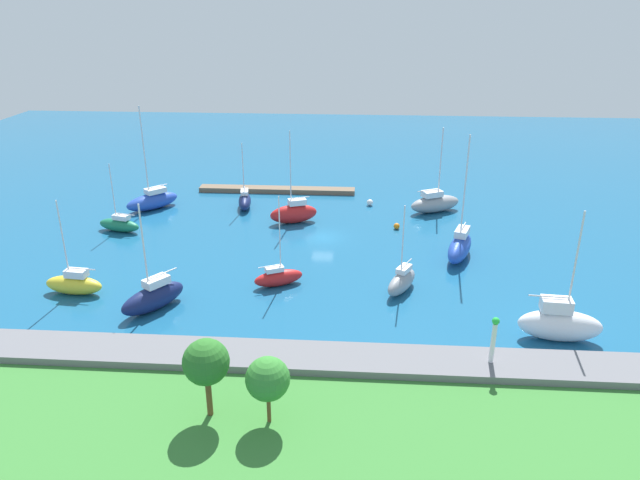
% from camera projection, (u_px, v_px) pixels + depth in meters
% --- Properties ---
extents(water, '(160.00, 160.00, 0.00)m').
position_uv_depth(water, '(323.00, 237.00, 70.04)').
color(water, '#19567F').
rests_on(water, ground).
extents(pier_dock, '(22.83, 2.02, 0.68)m').
position_uv_depth(pier_dock, '(277.00, 190.00, 86.26)').
color(pier_dock, brown).
rests_on(pier_dock, ground).
extents(breakwater, '(73.47, 3.97, 1.49)m').
position_uv_depth(breakwater, '(299.00, 362.00, 44.69)').
color(breakwater, slate).
rests_on(breakwater, ground).
extents(shoreline_park, '(60.57, 12.63, 0.91)m').
position_uv_depth(shoreline_park, '(287.00, 434.00, 37.76)').
color(shoreline_park, '#387A33').
rests_on(shoreline_park, ground).
extents(harbor_beacon, '(0.56, 0.56, 3.73)m').
position_uv_depth(harbor_beacon, '(494.00, 337.00, 42.66)').
color(harbor_beacon, silver).
rests_on(harbor_beacon, breakwater).
extents(park_tree_center, '(3.03, 3.03, 5.60)m').
position_uv_depth(park_tree_center, '(206.00, 362.00, 37.36)').
color(park_tree_center, brown).
rests_on(park_tree_center, shoreline_park).
extents(park_tree_west, '(2.86, 2.86, 4.73)m').
position_uv_depth(park_tree_west, '(268.00, 379.00, 36.99)').
color(park_tree_west, brown).
rests_on(park_tree_west, shoreline_park).
extents(sailboat_blue_off_beacon, '(4.40, 7.45, 13.77)m').
position_uv_depth(sailboat_blue_off_beacon, '(460.00, 246.00, 63.86)').
color(sailboat_blue_off_beacon, '#2347B2').
rests_on(sailboat_blue_off_beacon, water).
extents(sailboat_gray_by_breakwater, '(3.82, 5.35, 8.92)m').
position_uv_depth(sailboat_gray_by_breakwater, '(402.00, 281.00, 56.72)').
color(sailboat_gray_by_breakwater, gray).
rests_on(sailboat_gray_by_breakwater, water).
extents(sailboat_navy_mid_basin, '(2.50, 5.81, 8.97)m').
position_uv_depth(sailboat_navy_mid_basin, '(245.00, 200.00, 79.56)').
color(sailboat_navy_mid_basin, '#141E4C').
rests_on(sailboat_navy_mid_basin, water).
extents(sailboat_red_outer_mooring, '(5.13, 3.51, 9.28)m').
position_uv_depth(sailboat_red_outer_mooring, '(278.00, 277.00, 58.00)').
color(sailboat_red_outer_mooring, red).
rests_on(sailboat_red_outer_mooring, water).
extents(sailboat_yellow_east_end, '(5.86, 2.37, 9.47)m').
position_uv_depth(sailboat_yellow_east_end, '(74.00, 284.00, 56.30)').
color(sailboat_yellow_east_end, yellow).
rests_on(sailboat_yellow_east_end, water).
extents(sailboat_white_far_south, '(6.93, 2.89, 11.42)m').
position_uv_depth(sailboat_white_far_south, '(560.00, 323.00, 48.51)').
color(sailboat_white_far_south, white).
rests_on(sailboat_white_far_south, water).
extents(sailboat_green_along_channel, '(5.74, 3.02, 8.44)m').
position_uv_depth(sailboat_green_along_channel, '(119.00, 224.00, 71.48)').
color(sailboat_green_along_channel, '#19724C').
rests_on(sailboat_green_along_channel, water).
extents(sailboat_blue_west_end, '(6.94, 7.16, 13.87)m').
position_uv_depth(sailboat_blue_west_end, '(153.00, 200.00, 79.02)').
color(sailboat_blue_west_end, '#2347B2').
rests_on(sailboat_blue_west_end, water).
extents(sailboat_gray_lone_south, '(7.59, 5.51, 11.26)m').
position_uv_depth(sailboat_gray_lone_south, '(435.00, 203.00, 77.92)').
color(sailboat_gray_lone_south, gray).
rests_on(sailboat_gray_lone_south, water).
extents(sailboat_navy_lone_north, '(5.50, 6.51, 10.28)m').
position_uv_depth(sailboat_navy_lone_north, '(153.00, 297.00, 53.41)').
color(sailboat_navy_lone_north, '#141E4C').
rests_on(sailboat_navy_lone_north, water).
extents(sailboat_red_near_pier, '(6.38, 4.08, 11.75)m').
position_uv_depth(sailboat_red_near_pier, '(294.00, 213.00, 74.10)').
color(sailboat_red_near_pier, red).
rests_on(sailboat_red_near_pier, water).
extents(mooring_buoy_white, '(0.88, 0.88, 0.88)m').
position_uv_depth(mooring_buoy_white, '(370.00, 203.00, 80.56)').
color(mooring_buoy_white, white).
rests_on(mooring_buoy_white, water).
extents(mooring_buoy_orange, '(0.76, 0.76, 0.76)m').
position_uv_depth(mooring_buoy_orange, '(397.00, 226.00, 72.40)').
color(mooring_buoy_orange, orange).
rests_on(mooring_buoy_orange, water).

